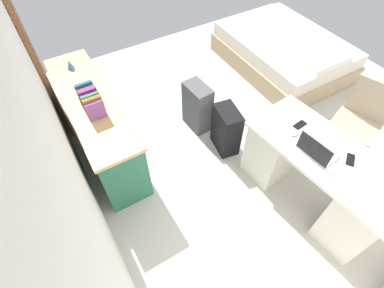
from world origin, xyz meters
name	(u,v)px	position (x,y,z in m)	size (l,w,h in m)	color
ground_plane	(253,130)	(0.00, 0.00, 0.00)	(5.22, 5.22, 0.00)	beige
wall_back	(39,107)	(0.00, 2.11, 1.42)	(4.20, 0.10, 2.85)	silver
door_wooden	(30,47)	(1.55, 2.03, 1.02)	(0.88, 0.05, 2.04)	brown
desk	(315,176)	(-1.03, 0.14, 0.39)	(1.50, 0.81, 0.76)	silver
office_chair	(355,126)	(-0.79, -0.71, 0.42)	(0.58, 0.58, 0.94)	black
credenza	(98,125)	(0.70, 1.73, 0.40)	(1.80, 0.48, 0.80)	#28664C
bed	(283,52)	(0.88, -1.25, 0.24)	(1.92, 1.42, 0.58)	tan
suitcase_black	(226,130)	(-0.02, 0.47, 0.29)	(0.36, 0.22, 0.58)	black
suitcase_spare_grey	(197,107)	(0.46, 0.57, 0.31)	(0.36, 0.22, 0.63)	#4C4C51
laptop	(316,150)	(-0.97, 0.26, 0.81)	(0.33, 0.25, 0.21)	#B7B7BC
computer_mouse	(295,133)	(-0.71, 0.24, 0.77)	(0.06, 0.10, 0.03)	white
cell_phone_near_laptop	(350,160)	(-1.18, 0.04, 0.76)	(0.07, 0.14, 0.01)	black
cell_phone_by_mouse	(300,125)	(-0.65, 0.12, 0.76)	(0.07, 0.14, 0.01)	black
book_row	(91,101)	(0.51, 1.73, 0.91)	(0.31, 0.17, 0.23)	#844A8A
figurine_small	(70,65)	(1.28, 1.73, 0.85)	(0.08, 0.08, 0.11)	#4C7FBF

